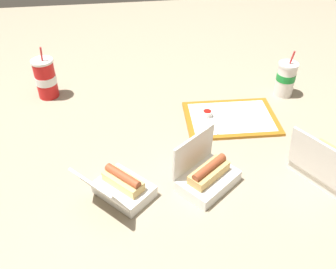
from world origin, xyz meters
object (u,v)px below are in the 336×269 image
object	(u,v)px
clamshell_sandwich_back	(326,165)
soda_cup_right	(286,78)
ketchup_cup	(207,113)
plastic_fork	(225,108)
clamshell_hotdog_center	(207,175)
clamshell_hotdog_front	(121,187)
soda_cup_back	(46,78)
food_tray	(231,118)

from	to	relation	value
clamshell_sandwich_back	soda_cup_right	bearing A→B (deg)	83.27
ketchup_cup	plastic_fork	world-z (taller)	ketchup_cup
clamshell_hotdog_center	soda_cup_right	xyz separation A→B (m)	(0.46, 0.50, 0.04)
plastic_fork	clamshell_hotdog_center	xyz separation A→B (m)	(-0.17, -0.41, 0.03)
ketchup_cup	soda_cup_right	size ratio (longest dim) A/B	0.19
ketchup_cup	clamshell_hotdog_front	size ratio (longest dim) A/B	0.15
ketchup_cup	soda_cup_right	distance (m)	0.41
soda_cup_right	soda_cup_back	distance (m)	1.05
food_tray	plastic_fork	world-z (taller)	plastic_fork
clamshell_hotdog_center	clamshell_hotdog_front	bearing A→B (deg)	-176.74
food_tray	clamshell_hotdog_front	bearing A→B (deg)	-141.84
clamshell_hotdog_front	soda_cup_back	world-z (taller)	soda_cup_back
food_tray	clamshell_sandwich_back	distance (m)	0.42
clamshell_hotdog_center	soda_cup_right	distance (m)	0.69
clamshell_sandwich_back	soda_cup_back	world-z (taller)	soda_cup_back
plastic_fork	soda_cup_back	xyz separation A→B (m)	(-0.75, 0.23, 0.07)
plastic_fork	soda_cup_back	world-z (taller)	soda_cup_back
ketchup_cup	soda_cup_right	bearing A→B (deg)	20.29
clamshell_hotdog_center	soda_cup_back	size ratio (longest dim) A/B	1.00
ketchup_cup	plastic_fork	xyz separation A→B (m)	(0.09, 0.04, -0.01)
clamshell_hotdog_front	soda_cup_right	size ratio (longest dim) A/B	1.21
ketchup_cup	soda_cup_right	xyz separation A→B (m)	(0.38, 0.14, 0.05)
food_tray	clamshell_hotdog_center	xyz separation A→B (m)	(-0.18, -0.35, 0.03)
clamshell_hotdog_front	clamshell_sandwich_back	distance (m)	0.68
clamshell_sandwich_back	soda_cup_back	size ratio (longest dim) A/B	1.10
clamshell_hotdog_front	clamshell_hotdog_center	size ratio (longest dim) A/B	1.10
ketchup_cup	plastic_fork	size ratio (longest dim) A/B	0.36
food_tray	soda_cup_right	bearing A→B (deg)	29.36
ketchup_cup	soda_cup_back	bearing A→B (deg)	157.69
soda_cup_back	soda_cup_right	bearing A→B (deg)	-7.15
food_tray	ketchup_cup	world-z (taller)	ketchup_cup
food_tray	plastic_fork	xyz separation A→B (m)	(-0.01, 0.06, 0.01)
ketchup_cup	clamshell_sandwich_back	world-z (taller)	clamshell_sandwich_back
plastic_fork	clamshell_sandwich_back	bearing A→B (deg)	-69.69
soda_cup_right	soda_cup_back	world-z (taller)	soda_cup_back
food_tray	soda_cup_back	size ratio (longest dim) A/B	1.61
food_tray	clamshell_hotdog_front	distance (m)	0.59
food_tray	plastic_fork	bearing A→B (deg)	96.59
food_tray	soda_cup_back	distance (m)	0.81
ketchup_cup	clamshell_hotdog_front	xyz separation A→B (m)	(-0.36, -0.38, 0.01)
food_tray	clamshell_hotdog_center	bearing A→B (deg)	-117.64
clamshell_hotdog_front	soda_cup_right	world-z (taller)	soda_cup_right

